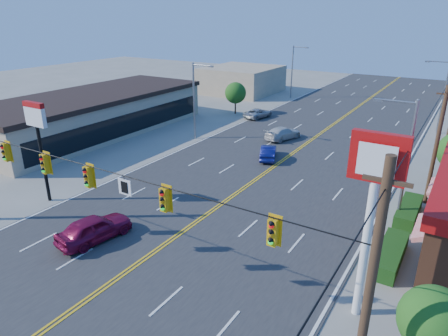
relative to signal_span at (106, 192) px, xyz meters
The scene contains 18 objects.
ground 4.89m from the signal_span, ahead, with size 160.00×160.00×0.00m, color gray.
road 20.58m from the signal_span, 89.66° to the left, with size 20.00×120.00×0.06m, color #2D2D30.
signal_span is the anchor object (origin of this frame).
kfc_pylon 11.87m from the signal_span, 19.78° to the left, with size 2.20×0.36×8.50m.
strip_mall 28.46m from the signal_span, 140.56° to the left, with size 10.40×26.40×4.40m.
pizza_hut_sign 11.60m from the signal_span, 159.81° to the left, with size 1.90×0.30×6.85m.
streetlight_se 17.76m from the signal_span, 52.06° to the left, with size 2.55×0.25×8.00m.
streetlight_ne 39.54m from the signal_span, 73.98° to the left, with size 2.55×0.25×8.00m.
streetlight_sw 24.46m from the signal_span, 115.88° to the left, with size 2.55×0.25×8.00m.
streetlight_nw 49.17m from the signal_span, 102.54° to the left, with size 2.55×0.25×8.00m.
utility_pole_near 21.82m from the signal_span, 55.61° to the left, with size 0.28×0.28×8.40m, color #47301E.
tree_kfc_front 14.46m from the signal_span, ahead, with size 2.52×2.52×3.78m.
tree_west 36.42m from the signal_span, 110.75° to the left, with size 2.80×2.80×4.20m.
bld_west_far 52.03m from the signal_span, 112.50° to the left, with size 11.00×12.00×4.20m, color tan.
car_magenta 5.91m from the signal_span, 151.93° to the left, with size 1.82×4.53×1.54m, color maroon.
car_blue 20.73m from the signal_span, 93.55° to the left, with size 1.34×3.85×1.27m, color navy.
car_white 27.08m from the signal_span, 95.68° to the left, with size 1.84×4.51×1.31m, color #BDBDBD.
car_silver 34.99m from the signal_span, 105.30° to the left, with size 1.95×4.24×1.18m, color #A5A6AA.
Camera 1 is at (13.60, -11.47, 12.75)m, focal length 32.00 mm.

